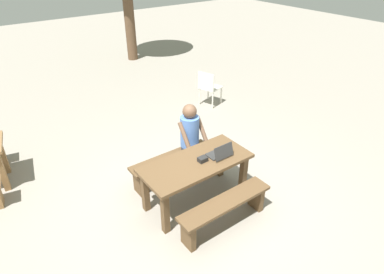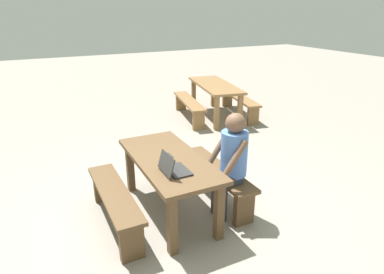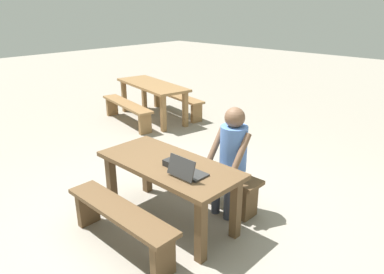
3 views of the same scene
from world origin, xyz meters
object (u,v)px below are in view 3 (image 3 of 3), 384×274
laptop (187,171)px  person_seated (231,153)px  picnic_table_mid (152,89)px  picnic_table_front (169,173)px  small_pouch (170,163)px

laptop → person_seated: 0.72m
laptop → picnic_table_mid: 4.25m
picnic_table_front → small_pouch: (0.08, -0.05, 0.15)m
picnic_table_front → person_seated: 0.74m
small_pouch → picnic_table_front: bearing=147.5°
picnic_table_front → picnic_table_mid: size_ratio=0.82×
picnic_table_front → picnic_table_mid: picnic_table_mid is taller
laptop → small_pouch: 0.29m
laptop → small_pouch: size_ratio=2.54×
laptop → small_pouch: bearing=-9.5°
small_pouch → laptop: bearing=-9.2°
picnic_table_front → laptop: bearing=-14.7°
small_pouch → picnic_table_mid: 3.99m
picnic_table_mid → picnic_table_front: bearing=-27.2°
picnic_table_front → small_pouch: small_pouch is taller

